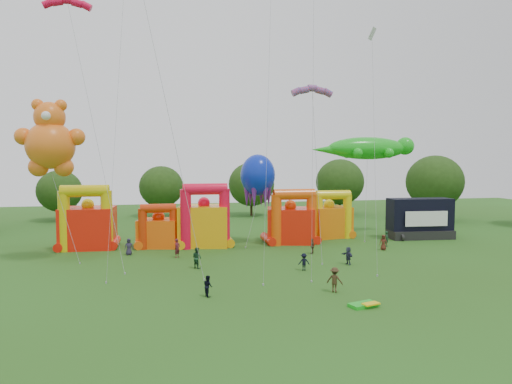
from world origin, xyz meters
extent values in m
plane|color=#294F16|center=(0.00, 0.00, 0.00)|extent=(160.00, 160.00, 0.00)
cylinder|color=#352314|center=(36.60, 42.24, 1.86)|extent=(0.44, 0.44, 3.72)
ellipsoid|color=#213E12|center=(36.60, 42.24, 6.41)|extent=(9.30, 9.30, 8.89)
cylinder|color=#352314|center=(24.05, 52.66, 1.75)|extent=(0.44, 0.44, 3.51)
ellipsoid|color=#213E12|center=(24.05, 52.66, 6.04)|extent=(8.77, 8.78, 8.39)
cylinder|color=#352314|center=(7.81, 54.33, 1.65)|extent=(0.44, 0.44, 3.30)
ellipsoid|color=#213E12|center=(7.81, 54.33, 5.68)|extent=(8.25, 8.25, 7.88)
cylinder|color=#352314|center=(-8.10, 56.31, 1.55)|extent=(0.44, 0.44, 3.09)
ellipsoid|color=#213E12|center=(-8.10, 56.31, 5.32)|extent=(7.73, 7.72, 7.38)
cylinder|color=#352314|center=(-24.46, 53.57, 1.44)|extent=(0.44, 0.44, 2.88)
ellipsoid|color=#213E12|center=(-24.46, 53.57, 4.96)|extent=(7.20, 7.20, 6.88)
cube|color=red|center=(-16.19, 28.28, 2.32)|extent=(5.98, 4.91, 4.65)
cylinder|color=#D6C10B|center=(-18.42, 26.62, 3.32)|extent=(1.26, 1.26, 6.64)
cylinder|color=#D6C10B|center=(-13.95, 26.62, 3.32)|extent=(1.26, 1.26, 6.64)
cylinder|color=#D6C10B|center=(-16.19, 26.62, 6.64)|extent=(5.10, 1.32, 1.32)
sphere|color=#D6C10B|center=(-16.19, 28.28, 4.95)|extent=(1.40, 1.40, 1.40)
cube|color=#FD570D|center=(-8.33, 27.41, 1.61)|extent=(5.06, 4.38, 3.22)
cylinder|color=red|center=(-10.06, 26.13, 2.30)|extent=(0.97, 0.97, 4.60)
cylinder|color=red|center=(-6.61, 26.13, 2.30)|extent=(0.97, 0.97, 4.60)
cylinder|color=red|center=(-8.33, 26.13, 4.60)|extent=(3.94, 1.02, 1.02)
sphere|color=red|center=(-8.33, 27.41, 3.52)|extent=(1.40, 1.40, 1.40)
cube|color=#F2A10C|center=(-3.11, 27.07, 2.36)|extent=(6.37, 5.47, 4.72)
cylinder|color=red|center=(-5.30, 25.44, 3.37)|extent=(1.24, 1.24, 6.75)
cylinder|color=red|center=(-0.92, 25.44, 3.37)|extent=(1.24, 1.24, 6.75)
cylinder|color=red|center=(-3.11, 25.44, 6.75)|extent=(5.01, 1.30, 1.30)
sphere|color=red|center=(-3.11, 27.07, 5.02)|extent=(1.40, 1.40, 1.40)
cube|color=red|center=(7.37, 27.04, 2.10)|extent=(6.41, 5.57, 4.20)
cylinder|color=#F5510D|center=(5.20, 25.43, 3.00)|extent=(1.22, 1.22, 6.00)
cylinder|color=#F5510D|center=(9.53, 25.43, 3.00)|extent=(1.22, 1.22, 6.00)
cylinder|color=#F5510D|center=(7.37, 25.43, 6.00)|extent=(4.94, 1.28, 1.28)
sphere|color=#F5510D|center=(7.37, 27.04, 4.50)|extent=(1.40, 1.40, 1.40)
cube|color=orange|center=(13.40, 29.94, 1.97)|extent=(5.67, 4.86, 3.94)
cylinder|color=yellow|center=(11.44, 28.48, 2.81)|extent=(1.10, 1.10, 5.63)
cylinder|color=yellow|center=(15.36, 28.48, 2.81)|extent=(1.10, 1.10, 5.63)
cylinder|color=yellow|center=(13.40, 28.48, 5.63)|extent=(4.47, 1.16, 1.16)
sphere|color=yellow|center=(13.40, 29.94, 4.24)|extent=(1.40, 1.40, 1.40)
cube|color=black|center=(24.46, 26.42, 0.55)|extent=(8.25, 3.59, 1.10)
cube|color=black|center=(24.46, 26.62, 3.12)|extent=(8.23, 3.20, 4.03)
cube|color=white|center=(24.46, 25.06, 2.71)|extent=(5.55, 0.47, 1.89)
cylinder|color=black|center=(21.23, 25.21, 0.40)|extent=(0.30, 0.90, 0.90)
cylinder|color=black|center=(27.68, 25.21, 0.40)|extent=(0.30, 0.90, 0.90)
sphere|color=orange|center=(-18.33, 21.10, 11.44)|extent=(4.57, 4.57, 4.57)
sphere|color=orange|center=(-18.33, 21.10, 14.14)|extent=(2.91, 2.91, 2.91)
sphere|color=orange|center=(-19.37, 21.10, 15.28)|extent=(1.14, 1.14, 1.14)
sphere|color=orange|center=(-17.29, 21.10, 15.28)|extent=(1.14, 1.14, 1.14)
sphere|color=orange|center=(-20.72, 21.10, 12.27)|extent=(1.66, 1.66, 1.66)
sphere|color=orange|center=(-15.94, 21.10, 12.27)|extent=(1.66, 1.66, 1.66)
sphere|color=orange|center=(-19.47, 21.10, 9.36)|extent=(1.87, 1.87, 1.87)
sphere|color=orange|center=(-17.19, 21.10, 9.36)|extent=(1.87, 1.87, 1.87)
sphere|color=white|center=(-18.33, 19.69, 14.14)|extent=(0.83, 0.83, 0.83)
ellipsoid|color=green|center=(19.38, 31.41, 11.62)|extent=(11.31, 3.54, 3.01)
sphere|color=green|center=(24.90, 31.41, 11.95)|extent=(2.43, 2.43, 2.43)
cone|color=green|center=(13.63, 31.41, 11.40)|extent=(4.42, 1.77, 1.77)
sphere|color=green|center=(21.59, 33.18, 10.95)|extent=(1.33, 1.33, 1.33)
sphere|color=green|center=(21.59, 29.64, 10.95)|extent=(1.33, 1.33, 1.33)
sphere|color=green|center=(17.17, 33.18, 10.95)|extent=(1.33, 1.33, 1.33)
sphere|color=green|center=(17.17, 29.64, 10.95)|extent=(1.33, 1.33, 1.33)
ellipsoid|color=#0C24B5|center=(3.37, 27.29, 8.22)|extent=(4.14, 4.14, 4.97)
cone|color=#591E8C|center=(4.72, 27.29, 5.94)|extent=(0.93, 0.93, 3.32)
cone|color=#591E8C|center=(4.04, 28.46, 5.94)|extent=(0.93, 0.93, 3.32)
cone|color=#591E8C|center=(2.70, 28.46, 5.94)|extent=(0.93, 0.93, 3.32)
cone|color=#591E8C|center=(2.02, 27.29, 5.94)|extent=(0.93, 0.93, 3.32)
cone|color=#591E8C|center=(2.70, 26.12, 5.94)|extent=(0.93, 0.93, 3.32)
cone|color=#591E8C|center=(4.04, 26.12, 5.94)|extent=(0.93, 0.93, 3.32)
cube|color=silver|center=(12.26, 15.72, 22.21)|extent=(1.02, 1.02, 1.10)
cube|color=green|center=(5.60, 2.44, 0.12)|extent=(2.20, 1.51, 0.24)
cube|color=yellow|center=(6.00, 2.14, 0.26)|extent=(1.32, 0.90, 0.10)
imported|color=#2B253E|center=(-11.39, 23.26, 0.88)|extent=(0.91, 0.64, 1.76)
imported|color=#561822|center=(-6.40, 20.98, 0.98)|extent=(0.81, 0.85, 1.95)
imported|color=#183C22|center=(-4.77, 15.89, 0.98)|extent=(1.17, 1.21, 1.96)
imported|color=black|center=(4.69, 13.05, 0.79)|extent=(1.08, 0.70, 1.58)
imported|color=#47321C|center=(7.84, 20.02, 0.82)|extent=(0.88, 1.02, 1.65)
imported|color=#272841|center=(9.57, 14.48, 0.86)|extent=(0.88, 1.67, 1.72)
imported|color=#522417|center=(16.24, 20.34, 0.86)|extent=(1.00, 0.93, 1.72)
imported|color=#173B21|center=(17.62, 22.20, 0.89)|extent=(0.68, 0.78, 1.79)
imported|color=black|center=(-4.61, 6.89, 0.78)|extent=(0.79, 0.90, 1.56)
imported|color=#3C2A18|center=(4.91, 6.03, 0.96)|extent=(1.42, 1.30, 1.92)
camera|label=1|loc=(-7.72, -26.07, 10.01)|focal=32.00mm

